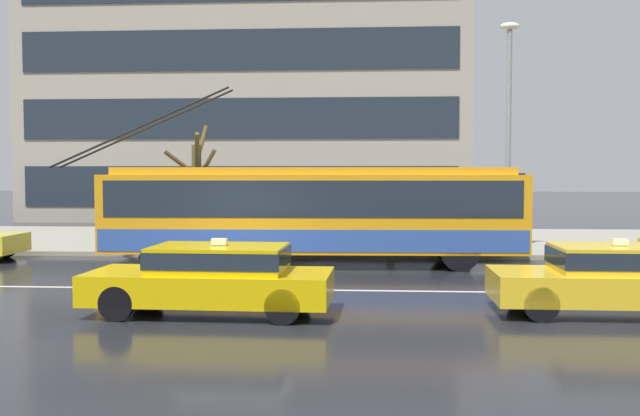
{
  "coord_description": "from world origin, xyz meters",
  "views": [
    {
      "loc": [
        3.23,
        -17.01,
        2.61
      ],
      "look_at": [
        1.78,
        3.79,
        1.57
      ],
      "focal_mm": 40.63,
      "sensor_mm": 36.0,
      "label": 1
    }
  ],
  "objects_px": {
    "bus_shelter": "(270,188)",
    "street_lamp": "(509,118)",
    "pedestrian_approaching_curb": "(469,199)",
    "pedestrian_walking_past": "(217,198)",
    "taxi_oncoming_near": "(214,276)",
    "street_tree_bare": "(197,185)",
    "trolleybus": "(314,211)",
    "pedestrian_at_shelter": "(393,200)",
    "taxi_oncoming_far": "(613,276)"
  },
  "relations": [
    {
      "from": "street_tree_bare",
      "to": "pedestrian_walking_past",
      "type": "bearing_deg",
      "value": -56.36
    },
    {
      "from": "taxi_oncoming_near",
      "to": "street_tree_bare",
      "type": "height_order",
      "value": "street_tree_bare"
    },
    {
      "from": "street_tree_bare",
      "to": "bus_shelter",
      "type": "bearing_deg",
      "value": -6.45
    },
    {
      "from": "pedestrian_at_shelter",
      "to": "taxi_oncoming_far",
      "type": "bearing_deg",
      "value": -69.84
    },
    {
      "from": "trolleybus",
      "to": "bus_shelter",
      "type": "bearing_deg",
      "value": 116.79
    },
    {
      "from": "street_lamp",
      "to": "street_tree_bare",
      "type": "bearing_deg",
      "value": 174.37
    },
    {
      "from": "pedestrian_approaching_curb",
      "to": "street_tree_bare",
      "type": "distance_m",
      "value": 8.91
    },
    {
      "from": "trolleybus",
      "to": "street_lamp",
      "type": "distance_m",
      "value": 6.99
    },
    {
      "from": "bus_shelter",
      "to": "pedestrian_approaching_curb",
      "type": "height_order",
      "value": "bus_shelter"
    },
    {
      "from": "trolleybus",
      "to": "street_tree_bare",
      "type": "distance_m",
      "value": 5.62
    },
    {
      "from": "pedestrian_walking_past",
      "to": "street_lamp",
      "type": "bearing_deg",
      "value": 3.49
    },
    {
      "from": "taxi_oncoming_near",
      "to": "pedestrian_walking_past",
      "type": "relative_size",
      "value": 2.22
    },
    {
      "from": "pedestrian_at_shelter",
      "to": "pedestrian_walking_past",
      "type": "height_order",
      "value": "pedestrian_walking_past"
    },
    {
      "from": "taxi_oncoming_near",
      "to": "street_lamp",
      "type": "bearing_deg",
      "value": 53.88
    },
    {
      "from": "taxi_oncoming_far",
      "to": "taxi_oncoming_near",
      "type": "bearing_deg",
      "value": -176.4
    },
    {
      "from": "bus_shelter",
      "to": "street_tree_bare",
      "type": "bearing_deg",
      "value": 173.55
    },
    {
      "from": "bus_shelter",
      "to": "street_tree_bare",
      "type": "relative_size",
      "value": 0.88
    },
    {
      "from": "trolleybus",
      "to": "pedestrian_approaching_curb",
      "type": "height_order",
      "value": "trolleybus"
    },
    {
      "from": "pedestrian_approaching_curb",
      "to": "pedestrian_walking_past",
      "type": "xyz_separation_m",
      "value": [
        -7.79,
        -0.32,
        0.0
      ]
    },
    {
      "from": "pedestrian_walking_past",
      "to": "street_tree_bare",
      "type": "height_order",
      "value": "street_tree_bare"
    },
    {
      "from": "pedestrian_approaching_curb",
      "to": "taxi_oncoming_near",
      "type": "bearing_deg",
      "value": -121.74
    },
    {
      "from": "pedestrian_approaching_curb",
      "to": "street_lamp",
      "type": "bearing_deg",
      "value": 10.74
    },
    {
      "from": "taxi_oncoming_near",
      "to": "pedestrian_at_shelter",
      "type": "height_order",
      "value": "pedestrian_at_shelter"
    },
    {
      "from": "taxi_oncoming_near",
      "to": "bus_shelter",
      "type": "xyz_separation_m",
      "value": [
        -0.41,
        10.47,
        1.39
      ]
    },
    {
      "from": "pedestrian_walking_past",
      "to": "street_tree_bare",
      "type": "distance_m",
      "value": 1.89
    },
    {
      "from": "taxi_oncoming_far",
      "to": "pedestrian_at_shelter",
      "type": "distance_m",
      "value": 10.79
    },
    {
      "from": "trolleybus",
      "to": "taxi_oncoming_far",
      "type": "distance_m",
      "value": 8.99
    },
    {
      "from": "trolleybus",
      "to": "taxi_oncoming_far",
      "type": "bearing_deg",
      "value": -47.84
    },
    {
      "from": "trolleybus",
      "to": "pedestrian_walking_past",
      "type": "xyz_separation_m",
      "value": [
        -3.19,
        2.13,
        0.26
      ]
    },
    {
      "from": "pedestrian_approaching_curb",
      "to": "street_lamp",
      "type": "distance_m",
      "value": 2.8
    },
    {
      "from": "bus_shelter",
      "to": "street_lamp",
      "type": "xyz_separation_m",
      "value": [
        7.54,
        -0.71,
        2.2
      ]
    },
    {
      "from": "taxi_oncoming_near",
      "to": "bus_shelter",
      "type": "height_order",
      "value": "bus_shelter"
    },
    {
      "from": "taxi_oncoming_far",
      "to": "street_lamp",
      "type": "xyz_separation_m",
      "value": [
        -0.18,
        9.31,
        3.59
      ]
    },
    {
      "from": "street_tree_bare",
      "to": "taxi_oncoming_far",
      "type": "bearing_deg",
      "value": -45.22
    },
    {
      "from": "taxi_oncoming_near",
      "to": "pedestrian_at_shelter",
      "type": "relative_size",
      "value": 2.22
    },
    {
      "from": "pedestrian_walking_past",
      "to": "street_lamp",
      "type": "distance_m",
      "value": 9.38
    },
    {
      "from": "pedestrian_at_shelter",
      "to": "street_lamp",
      "type": "relative_size",
      "value": 0.29
    },
    {
      "from": "pedestrian_approaching_curb",
      "to": "street_lamp",
      "type": "relative_size",
      "value": 0.28
    },
    {
      "from": "taxi_oncoming_far",
      "to": "bus_shelter",
      "type": "xyz_separation_m",
      "value": [
        -7.71,
        10.02,
        1.39
      ]
    },
    {
      "from": "street_lamp",
      "to": "pedestrian_at_shelter",
      "type": "bearing_deg",
      "value": 167.55
    },
    {
      "from": "taxi_oncoming_far",
      "to": "bus_shelter",
      "type": "relative_size",
      "value": 1.19
    },
    {
      "from": "pedestrian_walking_past",
      "to": "street_tree_bare",
      "type": "xyz_separation_m",
      "value": [
        -1.02,
        1.54,
        0.38
      ]
    },
    {
      "from": "taxi_oncoming_far",
      "to": "pedestrian_walking_past",
      "type": "height_order",
      "value": "pedestrian_walking_past"
    },
    {
      "from": "trolleybus",
      "to": "pedestrian_at_shelter",
      "type": "height_order",
      "value": "trolleybus"
    },
    {
      "from": "trolleybus",
      "to": "bus_shelter",
      "type": "height_order",
      "value": "trolleybus"
    },
    {
      "from": "pedestrian_walking_past",
      "to": "taxi_oncoming_far",
      "type": "bearing_deg",
      "value": -43.61
    },
    {
      "from": "taxi_oncoming_far",
      "to": "street_tree_bare",
      "type": "distance_m",
      "value": 14.58
    },
    {
      "from": "pedestrian_at_shelter",
      "to": "pedestrian_approaching_curb",
      "type": "xyz_separation_m",
      "value": [
        2.3,
        -1.01,
        0.07
      ]
    },
    {
      "from": "trolleybus",
      "to": "taxi_oncoming_far",
      "type": "xyz_separation_m",
      "value": [
        6.01,
        -6.63,
        -0.81
      ]
    },
    {
      "from": "bus_shelter",
      "to": "pedestrian_approaching_curb",
      "type": "relative_size",
      "value": 1.79
    }
  ]
}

